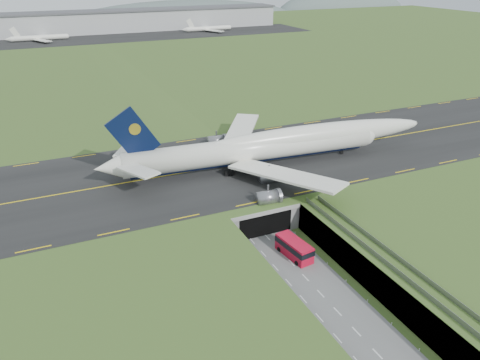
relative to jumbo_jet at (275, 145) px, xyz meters
name	(u,v)px	position (x,y,z in m)	size (l,w,h in m)	color
ground	(284,256)	(-13.23, -29.07, -11.05)	(900.00, 900.00, 0.00)	#3E5823
airfield_deck	(285,243)	(-13.23, -29.07, -8.05)	(800.00, 800.00, 6.00)	gray
trench_road	(304,277)	(-13.23, -36.57, -10.95)	(12.00, 75.00, 0.20)	slate
taxiway	(220,167)	(-13.23, 3.93, -4.96)	(800.00, 44.00, 0.18)	black
tunnel_portal	(248,204)	(-13.23, -12.36, -7.71)	(17.00, 22.30, 6.00)	gray
guideway	(400,273)	(-2.23, -48.18, -5.72)	(3.00, 53.00, 7.05)	#A8A8A3
jumbo_jet	(275,145)	(0.00, 0.00, 0.00)	(86.22, 56.72, 18.82)	white
shuttle_tram	(294,248)	(-11.60, -30.07, -9.17)	(4.33, 8.82, 3.43)	red
cargo_terminal	(80,22)	(-13.35, 270.34, 2.91)	(320.00, 67.00, 15.60)	#B2B2B2
distant_hills	(133,25)	(51.15, 400.93, -15.05)	(700.00, 91.00, 60.00)	slate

